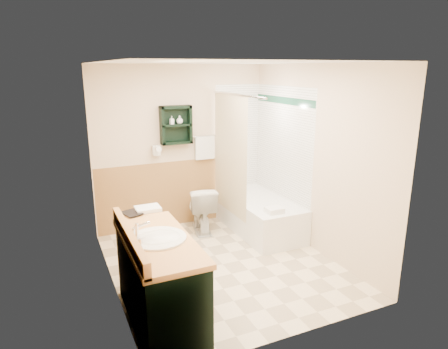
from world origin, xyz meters
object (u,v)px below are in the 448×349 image
(toilet, at_px, (201,209))
(soap_bottle_a, at_px, (172,122))
(vanity, at_px, (160,281))
(vanity_book, at_px, (124,206))
(hair_dryer, at_px, (156,150))
(wall_shelf, at_px, (176,125))
(soap_bottle_b, at_px, (180,121))
(bathtub, at_px, (260,215))

(toilet, relative_size, soap_bottle_a, 5.97)
(vanity, height_order, vanity_book, vanity_book)
(toilet, height_order, soap_bottle_a, soap_bottle_a)
(vanity, distance_m, toilet, 2.21)
(hair_dryer, bearing_deg, wall_shelf, -4.76)
(wall_shelf, height_order, hair_dryer, wall_shelf)
(soap_bottle_a, xyz_separation_m, soap_bottle_b, (0.12, 0.00, 0.02))
(bathtub, bearing_deg, wall_shelf, 146.67)
(bathtub, xyz_separation_m, soap_bottle_b, (-0.97, 0.67, 1.36))
(wall_shelf, height_order, soap_bottle_b, wall_shelf)
(vanity, height_order, toilet, vanity)
(hair_dryer, xyz_separation_m, vanity_book, (-0.76, -1.52, -0.24))
(toilet, height_order, vanity_book, vanity_book)
(toilet, bearing_deg, bathtub, 165.40)
(bathtub, height_order, soap_bottle_a, soap_bottle_a)
(wall_shelf, bearing_deg, bathtub, -33.33)
(bathtub, distance_m, vanity_book, 2.35)
(hair_dryer, height_order, soap_bottle_a, soap_bottle_a)
(hair_dryer, bearing_deg, soap_bottle_b, -4.84)
(wall_shelf, relative_size, hair_dryer, 2.29)
(hair_dryer, bearing_deg, bathtub, -27.82)
(toilet, bearing_deg, vanity_book, 53.13)
(toilet, bearing_deg, soap_bottle_a, -33.01)
(wall_shelf, distance_m, soap_bottle_a, 0.08)
(bathtub, distance_m, soap_bottle_a, 1.85)
(bathtub, height_order, soap_bottle_b, soap_bottle_b)
(toilet, distance_m, vanity_book, 1.87)
(bathtub, relative_size, soap_bottle_b, 12.68)
(soap_bottle_a, bearing_deg, wall_shelf, 4.55)
(wall_shelf, height_order, toilet, wall_shelf)
(toilet, bearing_deg, wall_shelf, -39.92)
(hair_dryer, relative_size, bathtub, 0.16)
(bathtub, relative_size, soap_bottle_a, 12.96)
(vanity, bearing_deg, soap_bottle_a, 69.13)
(vanity, bearing_deg, soap_bottle_b, 66.50)
(vanity, distance_m, vanity_book, 0.89)
(soap_bottle_a, bearing_deg, vanity_book, -123.84)
(toilet, bearing_deg, vanity, 69.63)
(wall_shelf, height_order, vanity, wall_shelf)
(wall_shelf, distance_m, bathtub, 1.79)
(hair_dryer, height_order, vanity_book, hair_dryer)
(vanity, distance_m, soap_bottle_a, 2.61)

